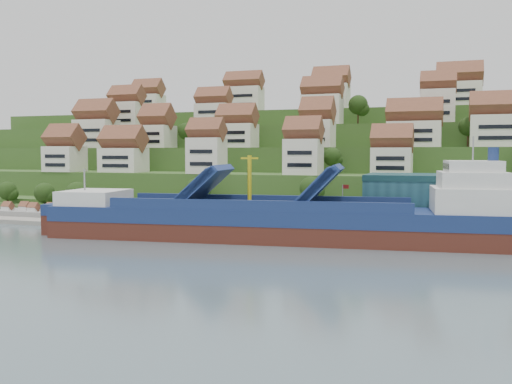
% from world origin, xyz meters
% --- Properties ---
extents(ground, '(300.00, 300.00, 0.00)m').
position_xyz_m(ground, '(0.00, 0.00, 0.00)').
color(ground, slate).
rests_on(ground, ground).
extents(quay, '(180.00, 14.00, 2.20)m').
position_xyz_m(quay, '(20.00, 15.00, 1.10)').
color(quay, gray).
rests_on(quay, ground).
extents(pebble_beach, '(45.00, 20.00, 1.00)m').
position_xyz_m(pebble_beach, '(-58.00, 12.00, 0.50)').
color(pebble_beach, gray).
rests_on(pebble_beach, ground).
extents(hillside, '(260.00, 128.00, 31.00)m').
position_xyz_m(hillside, '(0.00, 103.55, 10.66)').
color(hillside, '#2D4C1E').
rests_on(hillside, ground).
extents(hillside_village, '(154.72, 63.83, 28.77)m').
position_xyz_m(hillside_village, '(-1.14, 62.01, 24.90)').
color(hillside_village, white).
rests_on(hillside_village, ground).
extents(hillside_trees, '(145.27, 62.74, 31.59)m').
position_xyz_m(hillside_trees, '(-9.34, 43.47, 16.12)').
color(hillside_trees, '#254216').
rests_on(hillside_trees, ground).
extents(flagpole, '(1.28, 0.16, 8.00)m').
position_xyz_m(flagpole, '(18.11, 10.00, 6.88)').
color(flagpole, gray).
rests_on(flagpole, quay).
extents(beach_huts, '(14.40, 3.70, 2.20)m').
position_xyz_m(beach_huts, '(-60.00, 10.75, 2.10)').
color(beach_huts, white).
rests_on(beach_huts, pebble_beach).
extents(cargo_ship, '(87.57, 23.41, 19.32)m').
position_xyz_m(cargo_ship, '(9.16, -0.79, 3.60)').
color(cargo_ship, '#512218').
rests_on(cargo_ship, ground).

